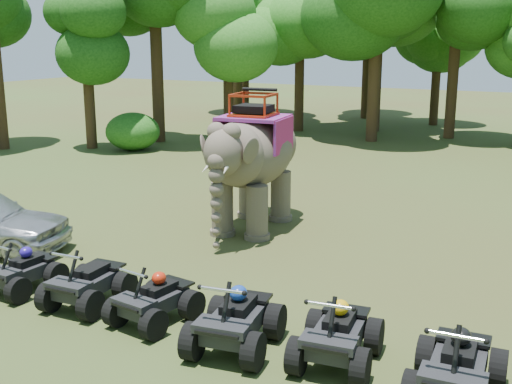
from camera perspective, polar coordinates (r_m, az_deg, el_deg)
ground at (r=13.82m, az=-2.30°, el=-8.73°), size 110.00×110.00×0.00m
elephant at (r=17.75m, az=-0.30°, el=2.83°), size 2.49×4.77×3.85m
atv_0 at (r=14.47m, az=-20.10°, el=-6.11°), size 1.23×1.62×1.15m
atv_1 at (r=13.31m, az=-14.79°, el=-7.20°), size 1.32×1.75×1.26m
atv_2 at (r=12.29m, az=-9.05°, el=-8.85°), size 1.39×1.76×1.19m
atv_3 at (r=11.17m, az=-1.86°, el=-10.62°), size 1.57×1.99×1.35m
atv_4 at (r=10.79m, az=7.25°, el=-11.78°), size 1.46×1.88×1.30m
atv_5 at (r=10.13m, az=17.53°, el=-13.97°), size 1.44×1.90×1.36m
tree_0 at (r=35.25m, az=17.22°, el=11.36°), size 5.86×5.86×8.38m
tree_28 at (r=31.64m, az=-14.72°, el=9.89°), size 4.76×4.76×6.81m
tree_29 at (r=32.99m, az=-8.87°, el=13.02°), size 6.95×6.95×9.93m
tree_30 at (r=33.07m, az=-2.49°, el=10.68°), size 4.94×4.94×7.06m
tree_31 at (r=36.47m, az=3.90°, el=11.45°), size 5.39×5.39×7.71m
tree_32 at (r=36.85m, az=10.76°, el=12.61°), size 6.60×6.60×9.42m
tree_33 at (r=33.22m, az=10.55°, el=12.51°), size 6.59×6.59×9.41m
tree_38 at (r=42.80m, az=9.96°, el=13.44°), size 7.30×7.30×10.43m
tree_39 at (r=40.36m, az=15.79°, el=10.90°), size 5.11×5.11×7.30m
tree_41 at (r=40.26m, az=-1.71°, el=13.13°), size 6.81×6.81×9.73m
tree_42 at (r=43.73m, az=-1.03°, el=12.95°), size 6.57×6.57×9.38m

